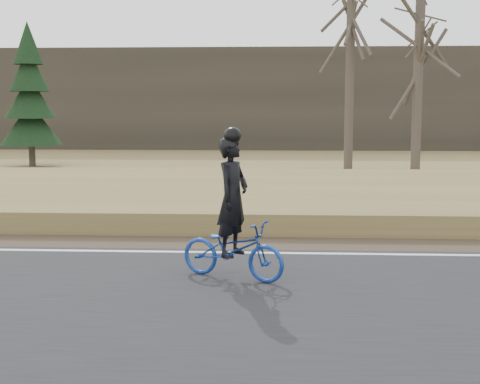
{
  "coord_description": "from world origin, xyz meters",
  "views": [
    {
      "loc": [
        5.98,
        -11.27,
        2.63
      ],
      "look_at": [
        5.35,
        0.5,
        1.1
      ],
      "focal_mm": 50.0,
      "sensor_mm": 36.0,
      "label": 1
    }
  ],
  "objects": [
    {
      "name": "conifer",
      "position": [
        -4.57,
        17.12,
        2.93
      ],
      "size": [
        2.6,
        2.6,
        6.18
      ],
      "color": "brown",
      "rests_on": "ground"
    },
    {
      "name": "bare_tree_right",
      "position": [
        11.27,
        14.23,
        4.08
      ],
      "size": [
        0.36,
        0.36,
        8.17
      ],
      "primitive_type": "cylinder",
      "color": "brown",
      "rests_on": "ground"
    },
    {
      "name": "bare_tree_center",
      "position": [
        8.95,
        16.13,
        4.27
      ],
      "size": [
        0.36,
        0.36,
        8.54
      ],
      "primitive_type": "cylinder",
      "color": "brown",
      "rests_on": "ground"
    },
    {
      "name": "ballast",
      "position": [
        0.0,
        8.0,
        0.23
      ],
      "size": [
        120.0,
        3.0,
        0.45
      ],
      "primitive_type": "cube",
      "color": "slate",
      "rests_on": "ground"
    },
    {
      "name": "cyclist",
      "position": [
        5.35,
        -1.54,
        0.8
      ],
      "size": [
        1.77,
        1.23,
        2.26
      ],
      "rotation": [
        0.0,
        0.0,
        1.15
      ],
      "color": "navy",
      "rests_on": "road"
    },
    {
      "name": "treeline_backdrop",
      "position": [
        0.0,
        30.0,
        3.0
      ],
      "size": [
        120.0,
        4.0,
        6.0
      ],
      "primitive_type": "cube",
      "color": "#383328",
      "rests_on": "ground"
    },
    {
      "name": "railroad",
      "position": [
        0.0,
        8.0,
        0.53
      ],
      "size": [
        120.0,
        2.4,
        0.29
      ],
      "color": "black",
      "rests_on": "ballast"
    },
    {
      "name": "embankment",
      "position": [
        0.0,
        4.2,
        0.22
      ],
      "size": [
        120.0,
        5.0,
        0.44
      ],
      "primitive_type": "cube",
      "color": "olive",
      "rests_on": "ground"
    }
  ]
}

